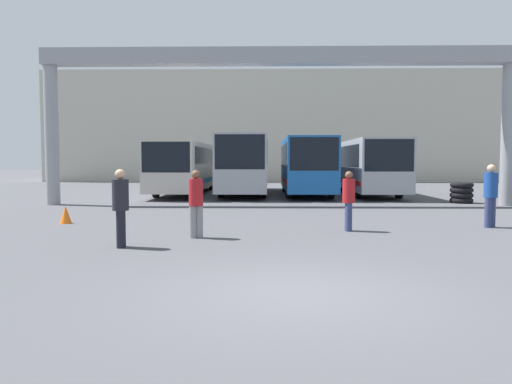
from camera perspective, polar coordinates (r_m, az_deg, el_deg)
name	(u,v)px	position (r m, az deg, el deg)	size (l,w,h in m)	color
ground_plane	(299,294)	(7.54, 4.99, -11.51)	(200.00, 200.00, 0.00)	#47474C
building_backdrop	(271,130)	(51.62, 1.77, 7.12)	(42.43, 12.00, 10.23)	#B7B2A3
overhead_gantry	(278,78)	(22.25, 2.52, 12.84)	(20.60, 0.80, 6.83)	gray
bus_slot_0	(187,165)	(30.16, -7.92, 3.10)	(2.54, 12.47, 2.96)	beige
bus_slot_1	(245,162)	(29.46, -1.26, 3.49)	(2.61, 11.77, 3.30)	#999EA5
bus_slot_2	(306,163)	(28.73, 5.71, 3.32)	(2.54, 10.20, 3.16)	#1959A5
bus_slot_3	(366,164)	(29.48, 12.50, 3.16)	(2.55, 10.73, 3.07)	#999EA5
pedestrian_mid_left	(196,202)	(12.74, -6.88, -1.14)	(0.36, 0.36, 1.72)	gray
pedestrian_near_center	(121,206)	(11.65, -15.21, -1.56)	(0.37, 0.37, 1.77)	black
pedestrian_near_right	(349,199)	(14.12, 10.54, -0.83)	(0.35, 0.35, 1.67)	navy
pedestrian_far_center	(491,194)	(16.15, 25.23, -0.22)	(0.39, 0.39, 1.85)	navy
traffic_cone	(66,215)	(16.71, -20.93, -2.43)	(0.36, 0.36, 0.55)	orange
tire_stack	(462,193)	(24.94, 22.44, -0.07)	(1.04, 1.04, 0.96)	black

